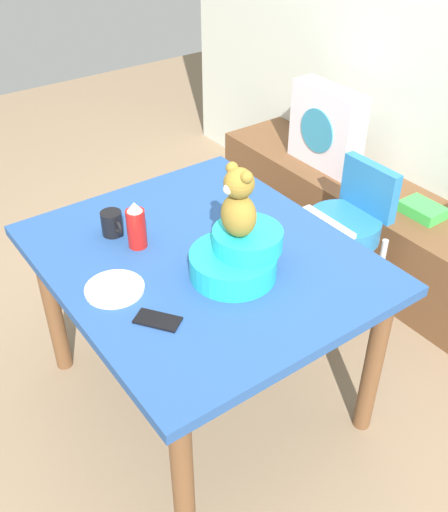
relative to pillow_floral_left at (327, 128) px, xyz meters
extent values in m
plane|color=#8C7256|center=(0.64, -1.25, -0.68)|extent=(8.00, 8.00, 0.00)
cube|color=brown|center=(0.64, 0.02, -0.45)|extent=(2.60, 0.44, 0.46)
cube|color=silver|center=(0.00, 0.00, 0.00)|extent=(0.44, 0.14, 0.44)
cylinder|color=teal|center=(0.00, -0.07, 0.00)|extent=(0.24, 0.01, 0.24)
cube|color=green|center=(0.67, 0.02, -0.19)|extent=(0.20, 0.14, 0.06)
cube|color=#264C8C|center=(0.64, -1.25, 0.04)|extent=(1.20, 1.03, 0.04)
cylinder|color=brown|center=(0.13, -1.67, -0.33)|extent=(0.07, 0.07, 0.70)
cylinder|color=brown|center=(1.16, -1.67, -0.33)|extent=(0.07, 0.07, 0.70)
cylinder|color=brown|center=(0.13, -0.82, -0.33)|extent=(0.07, 0.07, 0.70)
cylinder|color=brown|center=(1.16, -0.82, -0.33)|extent=(0.07, 0.07, 0.70)
cylinder|color=#2672B2|center=(0.58, -0.43, -0.17)|extent=(0.34, 0.34, 0.10)
cube|color=#2672B2|center=(0.58, -0.29, -0.01)|extent=(0.30, 0.05, 0.24)
cube|color=white|center=(0.58, -0.61, -0.10)|extent=(0.30, 0.20, 0.02)
cylinder|color=silver|center=(0.44, -0.57, -0.45)|extent=(0.03, 0.03, 0.46)
cylinder|color=silver|center=(0.72, -0.57, -0.45)|extent=(0.03, 0.03, 0.46)
cylinder|color=silver|center=(0.44, -0.29, -0.45)|extent=(0.03, 0.03, 0.46)
cylinder|color=silver|center=(0.72, -0.29, -0.45)|extent=(0.03, 0.03, 0.46)
cylinder|color=#1EB3C0|center=(0.81, -1.23, 0.10)|extent=(0.30, 0.30, 0.09)
cylinder|color=#1EB3C0|center=(0.81, -1.17, 0.18)|extent=(0.24, 0.24, 0.07)
ellipsoid|color=olive|center=(0.81, -1.21, 0.29)|extent=(0.13, 0.11, 0.15)
sphere|color=olive|center=(0.81, -1.21, 0.41)|extent=(0.10, 0.10, 0.10)
sphere|color=beige|center=(0.81, -1.25, 0.40)|extent=(0.04, 0.04, 0.04)
sphere|color=olive|center=(0.77, -1.21, 0.45)|extent=(0.04, 0.04, 0.04)
sphere|color=olive|center=(0.84, -1.21, 0.45)|extent=(0.04, 0.04, 0.04)
cylinder|color=red|center=(0.46, -1.40, 0.13)|extent=(0.07, 0.07, 0.15)
cone|color=white|center=(0.46, -1.40, 0.23)|extent=(0.06, 0.06, 0.03)
cylinder|color=black|center=(0.34, -1.44, 0.11)|extent=(0.08, 0.08, 0.09)
torus|color=black|center=(0.39, -1.44, 0.11)|extent=(0.06, 0.01, 0.06)
cylinder|color=white|center=(0.64, -1.60, 0.07)|extent=(0.20, 0.20, 0.01)
cube|color=black|center=(0.86, -1.56, 0.06)|extent=(0.16, 0.14, 0.01)
camera|label=1|loc=(2.10, -2.20, 1.32)|focal=41.68mm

